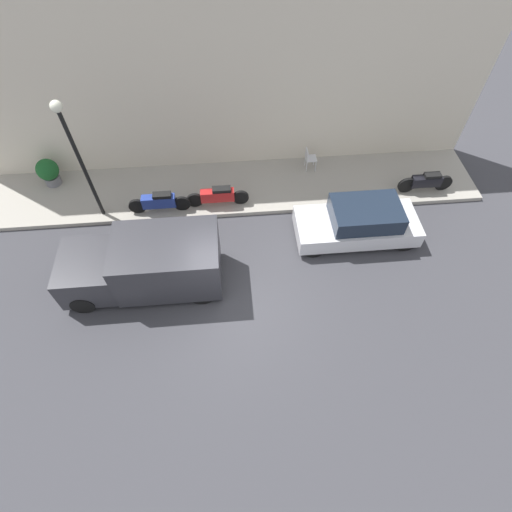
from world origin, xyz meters
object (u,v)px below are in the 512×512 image
delivery_van (144,264)px  motorcycle_black (426,182)px  parked_car (359,222)px  potted_plant (48,172)px  cafe_chair (309,158)px  streetlamp (74,146)px  motorcycle_red (218,196)px  motorcycle_blue (159,202)px

delivery_van → motorcycle_black: size_ratio=2.34×
parked_car → potted_plant: size_ratio=3.84×
cafe_chair → streetlamp: bearing=102.8°
motorcycle_black → cafe_chair: size_ratio=2.26×
parked_car → potted_plant: 11.05m
streetlamp → potted_plant: 3.48m
motorcycle_red → potted_plant: (1.62, 6.02, 0.14)m
motorcycle_black → motorcycle_blue: 9.40m
motorcycle_blue → parked_car: bearing=-103.4°
motorcycle_red → motorcycle_blue: motorcycle_blue is taller
parked_car → potted_plant: bearing=72.6°
motorcycle_black → motorcycle_red: 7.40m
parked_car → streetlamp: size_ratio=0.92×
motorcycle_red → streetlamp: (-0.08, 4.00, 2.41)m
motorcycle_blue → cafe_chair: (1.74, -5.44, 0.08)m
delivery_van → cafe_chair: delivery_van is taller
motorcycle_black → motorcycle_red: size_ratio=0.91×
parked_car → streetlamp: streetlamp is taller
motorcycle_red → potted_plant: size_ratio=2.09×
motorcycle_red → motorcycle_blue: bearing=93.7°
streetlamp → potted_plant: (1.69, 2.02, -2.27)m
streetlamp → parked_car: bearing=-100.7°
parked_car → motorcycle_blue: parked_car is taller
motorcycle_red → cafe_chair: bearing=-64.9°
parked_car → streetlamp: (1.61, 8.52, 2.35)m
motorcycle_blue → motorcycle_red: bearing=-86.3°
delivery_van → potted_plant: size_ratio=4.46×
streetlamp → potted_plant: size_ratio=4.15×
delivery_van → motorcycle_red: delivery_van is taller
streetlamp → potted_plant: streetlamp is taller
motorcycle_red → motorcycle_black: bearing=-89.5°
parked_car → cafe_chair: size_ratio=4.56×
parked_car → motorcycle_blue: bearing=76.6°
motorcycle_black → cafe_chair: 4.25m
potted_plant → delivery_van: bearing=-140.3°
delivery_van → streetlamp: (2.90, 1.80, 2.07)m
potted_plant → cafe_chair: (-0.00, -9.47, -0.04)m
parked_car → potted_plant: (3.30, 10.54, 0.07)m
parked_car → cafe_chair: 3.47m
streetlamp → motorcycle_black: bearing=-89.3°
motorcycle_blue → streetlamp: 3.12m
motorcycle_red → cafe_chair: size_ratio=2.48×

